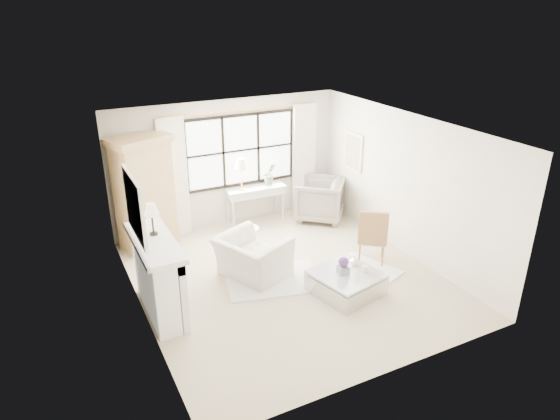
# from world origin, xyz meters

# --- Properties ---
(floor) EXTENTS (5.50, 5.50, 0.00)m
(floor) POSITION_xyz_m (0.00, 0.00, 0.00)
(floor) COLOR #C6B693
(floor) RESTS_ON ground
(ceiling) EXTENTS (5.50, 5.50, 0.00)m
(ceiling) POSITION_xyz_m (0.00, 0.00, 2.70)
(ceiling) COLOR white
(ceiling) RESTS_ON ground
(wall_back) EXTENTS (5.00, 0.00, 5.00)m
(wall_back) POSITION_xyz_m (0.00, 2.75, 1.35)
(wall_back) COLOR beige
(wall_back) RESTS_ON ground
(wall_front) EXTENTS (5.00, 0.00, 5.00)m
(wall_front) POSITION_xyz_m (0.00, -2.75, 1.35)
(wall_front) COLOR beige
(wall_front) RESTS_ON ground
(wall_left) EXTENTS (0.00, 5.50, 5.50)m
(wall_left) POSITION_xyz_m (-2.50, 0.00, 1.35)
(wall_left) COLOR silver
(wall_left) RESTS_ON ground
(wall_right) EXTENTS (0.00, 5.50, 5.50)m
(wall_right) POSITION_xyz_m (2.50, 0.00, 1.35)
(wall_right) COLOR silver
(wall_right) RESTS_ON ground
(window_pane) EXTENTS (2.40, 0.02, 1.50)m
(window_pane) POSITION_xyz_m (0.30, 2.73, 1.60)
(window_pane) COLOR white
(window_pane) RESTS_ON wall_back
(window_frame) EXTENTS (2.50, 0.04, 1.50)m
(window_frame) POSITION_xyz_m (0.30, 2.72, 1.60)
(window_frame) COLOR black
(window_frame) RESTS_ON wall_back
(curtain_rod) EXTENTS (3.30, 0.04, 0.04)m
(curtain_rod) POSITION_xyz_m (0.30, 2.67, 2.47)
(curtain_rod) COLOR #C69144
(curtain_rod) RESTS_ON wall_back
(curtain_left) EXTENTS (0.55, 0.10, 2.47)m
(curtain_left) POSITION_xyz_m (-1.20, 2.65, 1.24)
(curtain_left) COLOR white
(curtain_left) RESTS_ON ground
(curtain_right) EXTENTS (0.55, 0.10, 2.47)m
(curtain_right) POSITION_xyz_m (1.80, 2.65, 1.24)
(curtain_right) COLOR silver
(curtain_right) RESTS_ON ground
(fireplace) EXTENTS (0.58, 1.66, 1.26)m
(fireplace) POSITION_xyz_m (-2.27, 0.00, 0.65)
(fireplace) COLOR white
(fireplace) RESTS_ON ground
(mirror_frame) EXTENTS (0.05, 1.15, 0.95)m
(mirror_frame) POSITION_xyz_m (-2.47, 0.00, 1.84)
(mirror_frame) COLOR white
(mirror_frame) RESTS_ON wall_left
(mirror_glass) EXTENTS (0.02, 1.00, 0.80)m
(mirror_glass) POSITION_xyz_m (-2.44, 0.00, 1.84)
(mirror_glass) COLOR silver
(mirror_glass) RESTS_ON wall_left
(art_frame) EXTENTS (0.04, 0.62, 0.82)m
(art_frame) POSITION_xyz_m (2.47, 1.70, 1.55)
(art_frame) COLOR white
(art_frame) RESTS_ON wall_right
(art_canvas) EXTENTS (0.01, 0.52, 0.72)m
(art_canvas) POSITION_xyz_m (2.45, 1.70, 1.55)
(art_canvas) COLOR beige
(art_canvas) RESTS_ON wall_right
(mantel_lamp) EXTENTS (0.22, 0.22, 0.51)m
(mantel_lamp) POSITION_xyz_m (-2.21, 0.18, 1.65)
(mantel_lamp) COLOR black
(mantel_lamp) RESTS_ON fireplace
(armoire) EXTENTS (1.30, 1.06, 2.24)m
(armoire) POSITION_xyz_m (-1.87, 2.38, 1.14)
(armoire) COLOR tan
(armoire) RESTS_ON floor
(console_table) EXTENTS (1.32, 0.50, 0.80)m
(console_table) POSITION_xyz_m (0.53, 2.52, 0.40)
(console_table) COLOR silver
(console_table) RESTS_ON floor
(console_lamp) EXTENTS (0.28, 0.28, 0.69)m
(console_lamp) POSITION_xyz_m (0.21, 2.52, 1.36)
(console_lamp) COLOR #BF8B42
(console_lamp) RESTS_ON console_table
(orchid_plant) EXTENTS (0.28, 0.22, 0.50)m
(orchid_plant) POSITION_xyz_m (0.87, 2.51, 1.05)
(orchid_plant) COLOR #58724C
(orchid_plant) RESTS_ON console_table
(side_table) EXTENTS (0.40, 0.40, 0.51)m
(side_table) POSITION_xyz_m (-0.19, 1.23, 0.33)
(side_table) COLOR silver
(side_table) RESTS_ON floor
(rug_left) EXTENTS (1.85, 1.50, 0.03)m
(rug_left) POSITION_xyz_m (-0.26, 0.05, 0.01)
(rug_left) COLOR silver
(rug_left) RESTS_ON floor
(rug_right) EXTENTS (1.85, 1.62, 0.03)m
(rug_right) POSITION_xyz_m (1.05, -0.52, 0.01)
(rug_right) COLOR white
(rug_right) RESTS_ON floor
(club_armchair) EXTENTS (1.38, 1.45, 0.75)m
(club_armchair) POSITION_xyz_m (-0.51, 0.36, 0.37)
(club_armchair) COLOR beige
(club_armchair) RESTS_ON floor
(wingback_chair) EXTENTS (1.41, 1.40, 0.92)m
(wingback_chair) POSITION_xyz_m (1.85, 1.99, 0.46)
(wingback_chair) COLOR gray
(wingback_chair) RESTS_ON floor
(french_chair) EXTENTS (0.67, 0.68, 1.08)m
(french_chair) POSITION_xyz_m (1.67, -0.18, 0.31)
(french_chair) COLOR #AA7847
(french_chair) RESTS_ON floor
(coffee_table) EXTENTS (1.19, 1.19, 0.38)m
(coffee_table) POSITION_xyz_m (0.66, -0.86, 0.18)
(coffee_table) COLOR silver
(coffee_table) RESTS_ON floor
(planter_box) EXTENTS (0.19, 0.19, 0.13)m
(planter_box) POSITION_xyz_m (0.59, -0.85, 0.44)
(planter_box) COLOR slate
(planter_box) RESTS_ON coffee_table
(planter_flowers) EXTENTS (0.17, 0.17, 0.17)m
(planter_flowers) POSITION_xyz_m (0.59, -0.85, 0.60)
(planter_flowers) COLOR #522A6B
(planter_flowers) RESTS_ON planter_box
(pillar_candle) EXTENTS (0.09, 0.09, 0.12)m
(pillar_candle) POSITION_xyz_m (0.94, -0.97, 0.44)
(pillar_candle) COLOR silver
(pillar_candle) RESTS_ON coffee_table
(coffee_vase) EXTENTS (0.18, 0.18, 0.17)m
(coffee_vase) POSITION_xyz_m (0.92, -0.69, 0.46)
(coffee_vase) COLOR silver
(coffee_vase) RESTS_ON coffee_table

